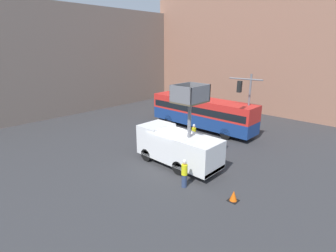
{
  "coord_description": "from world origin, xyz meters",
  "views": [
    {
      "loc": [
        -13.06,
        -12.15,
        8.37
      ],
      "look_at": [
        0.11,
        0.21,
        2.77
      ],
      "focal_mm": 28.0,
      "sensor_mm": 36.0,
      "label": 1
    }
  ],
  "objects_px": {
    "traffic_light_pole": "(246,98)",
    "road_worker_directing": "(194,134)",
    "road_worker_near_truck": "(184,173)",
    "utility_truck": "(178,145)",
    "city_bus": "(202,111)",
    "traffic_cone_near_truck": "(234,196)"
  },
  "relations": [
    {
      "from": "city_bus",
      "to": "traffic_cone_near_truck",
      "type": "relative_size",
      "value": 18.36
    },
    {
      "from": "traffic_light_pole",
      "to": "road_worker_directing",
      "type": "relative_size",
      "value": 3.39
    },
    {
      "from": "traffic_light_pole",
      "to": "road_worker_directing",
      "type": "distance_m",
      "value": 5.43
    },
    {
      "from": "city_bus",
      "to": "traffic_cone_near_truck",
      "type": "height_order",
      "value": "city_bus"
    },
    {
      "from": "road_worker_directing",
      "to": "traffic_cone_near_truck",
      "type": "relative_size",
      "value": 2.79
    },
    {
      "from": "city_bus",
      "to": "traffic_light_pole",
      "type": "distance_m",
      "value": 5.47
    },
    {
      "from": "traffic_light_pole",
      "to": "traffic_cone_near_truck",
      "type": "relative_size",
      "value": 9.47
    },
    {
      "from": "city_bus",
      "to": "road_worker_near_truck",
      "type": "xyz_separation_m",
      "value": [
        -10.29,
        -6.28,
        -0.94
      ]
    },
    {
      "from": "traffic_light_pole",
      "to": "road_worker_near_truck",
      "type": "bearing_deg",
      "value": -172.52
    },
    {
      "from": "city_bus",
      "to": "road_worker_directing",
      "type": "distance_m",
      "value": 4.52
    },
    {
      "from": "utility_truck",
      "to": "road_worker_near_truck",
      "type": "relative_size",
      "value": 3.45
    },
    {
      "from": "utility_truck",
      "to": "traffic_light_pole",
      "type": "height_order",
      "value": "utility_truck"
    },
    {
      "from": "traffic_light_pole",
      "to": "road_worker_near_truck",
      "type": "xyz_separation_m",
      "value": [
        -9.71,
        -1.27,
        -3.08
      ]
    },
    {
      "from": "utility_truck",
      "to": "city_bus",
      "type": "relative_size",
      "value": 0.55
    },
    {
      "from": "road_worker_directing",
      "to": "traffic_cone_near_truck",
      "type": "height_order",
      "value": "road_worker_directing"
    },
    {
      "from": "road_worker_near_truck",
      "to": "road_worker_directing",
      "type": "height_order",
      "value": "road_worker_near_truck"
    },
    {
      "from": "city_bus",
      "to": "road_worker_directing",
      "type": "relative_size",
      "value": 6.58
    },
    {
      "from": "road_worker_directing",
      "to": "traffic_cone_near_truck",
      "type": "bearing_deg",
      "value": -128.99
    },
    {
      "from": "road_worker_near_truck",
      "to": "traffic_cone_near_truck",
      "type": "relative_size",
      "value": 2.93
    },
    {
      "from": "road_worker_near_truck",
      "to": "traffic_cone_near_truck",
      "type": "height_order",
      "value": "road_worker_near_truck"
    },
    {
      "from": "traffic_light_pole",
      "to": "road_worker_near_truck",
      "type": "relative_size",
      "value": 3.23
    },
    {
      "from": "utility_truck",
      "to": "road_worker_directing",
      "type": "bearing_deg",
      "value": 23.56
    }
  ]
}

